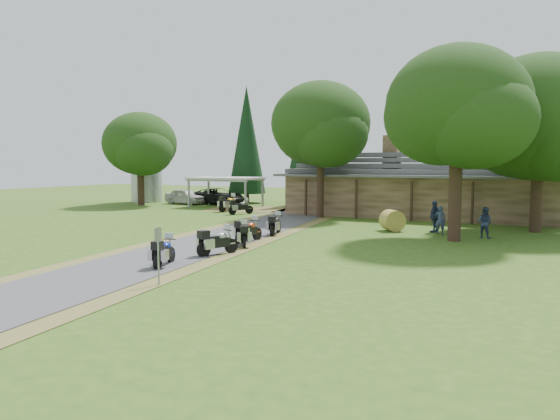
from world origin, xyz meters
The scene contains 25 objects.
ground centered at (0.00, 0.00, 0.00)m, with size 120.00×120.00×0.00m, color #325518.
driveway centered at (-0.50, 4.00, 0.00)m, with size 46.00×46.00×0.00m, color #4B4B4E.
lodge centered at (6.00, 24.00, 2.45)m, with size 21.40×9.40×4.90m, color brown, non-canonical shape.
silo centered at (-22.86, 25.54, 3.17)m, with size 3.12×3.12×6.35m, color gray.
carport centered at (-11.88, 23.64, 1.36)m, with size 6.28×4.19×2.72m, color silver, non-canonical shape.
car_white_sedan centered at (-17.37, 24.86, 0.95)m, with size 5.72×2.42×1.91m, color silver.
car_dark_suv centered at (-14.41, 26.09, 1.17)m, with size 6.11×2.60×2.34m, color black.
motorcycle_row_a centered at (1.49, -1.23, 0.61)m, with size 1.79×0.59×1.23m, color #142195, non-canonical shape.
motorcycle_row_b centered at (1.92, 1.85, 0.65)m, with size 1.91×0.62×1.30m, color #9FA2A6, non-canonical shape.
motorcycle_row_c centered at (1.60, 4.58, 0.61)m, with size 1.78×0.58×1.21m, color gold, non-canonical shape.
motorcycle_row_d centered at (1.10, 5.87, 0.65)m, with size 1.90×0.62×1.30m, color #B3411B, non-canonical shape.
motorcycle_row_e centered at (0.95, 9.07, 0.63)m, with size 1.83×0.60×1.25m, color black, non-canonical shape.
motorcycle_carport_a centered at (-9.36, 20.19, 0.73)m, with size 2.12×0.69×1.45m, color #D79E0B, non-canonical shape.
motorcycle_carport_b centered at (-7.13, 18.47, 0.64)m, with size 1.86×0.61×1.27m, color slate, non-canonical shape.
person_a centered at (9.16, 13.45, 0.94)m, with size 0.53×0.39×1.88m, color #2C3A56.
person_b centered at (11.58, 12.93, 0.99)m, with size 0.56×0.40×1.97m, color #2C3A56.
person_c centered at (8.70, 14.15, 1.09)m, with size 0.62×0.44×2.18m, color #2C3A56.
hay_bale centered at (6.34, 13.67, 0.62)m, with size 1.25×1.25×1.14m, color olive.
sign_post centered at (3.52, -3.99, 0.98)m, with size 0.35×0.06×1.95m, color gray, non-canonical shape.
oak_lodge_left centered at (-0.64, 19.06, 5.56)m, with size 7.23×7.23×11.12m, color black, non-canonical shape.
oak_lodge_right centered at (13.89, 16.98, 5.34)m, with size 8.55×8.55×10.67m, color black, non-canonical shape.
oak_driveway centered at (10.32, 11.11, 5.60)m, with size 7.23×7.23×11.19m, color black, non-canonical shape.
oak_silo centered at (-20.28, 21.82, 4.70)m, with size 6.94×6.94×9.40m, color black, non-canonical shape.
cedar_near centered at (-6.10, 28.11, 5.68)m, with size 3.71×3.71×11.36m, color black.
cedar_far centered at (-12.84, 28.92, 5.81)m, with size 3.73×3.73×11.62m, color black.
Camera 1 is at (15.26, -17.85, 4.06)m, focal length 35.00 mm.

